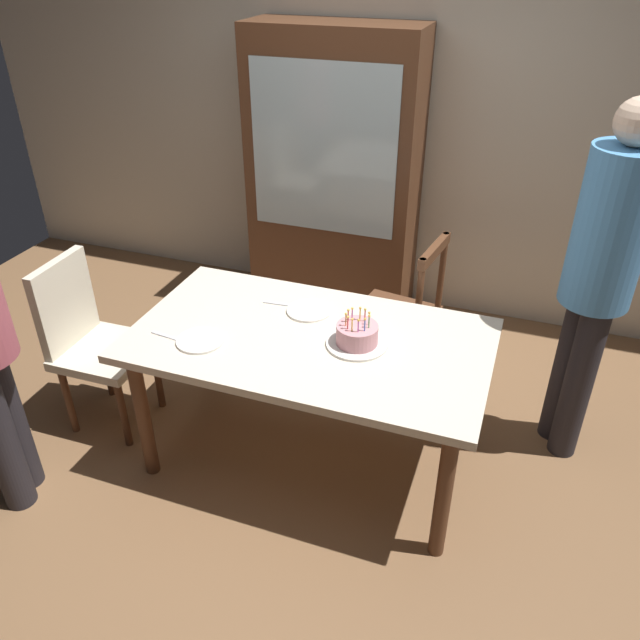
% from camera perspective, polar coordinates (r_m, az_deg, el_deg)
% --- Properties ---
extents(ground, '(6.40, 6.40, 0.00)m').
position_cam_1_polar(ground, '(3.36, -0.82, -12.32)').
color(ground, brown).
extents(back_wall, '(6.40, 0.10, 2.60)m').
position_cam_1_polar(back_wall, '(4.32, 8.11, 17.59)').
color(back_wall, beige).
rests_on(back_wall, ground).
extents(dining_table, '(1.65, 0.92, 0.75)m').
position_cam_1_polar(dining_table, '(2.94, -0.92, -2.98)').
color(dining_table, beige).
rests_on(dining_table, ground).
extents(birthday_cake, '(0.28, 0.28, 0.17)m').
position_cam_1_polar(birthday_cake, '(2.81, 3.39, -1.47)').
color(birthday_cake, silver).
rests_on(birthday_cake, dining_table).
extents(plate_near_celebrant, '(0.22, 0.22, 0.01)m').
position_cam_1_polar(plate_near_celebrant, '(2.90, -10.84, -1.83)').
color(plate_near_celebrant, white).
rests_on(plate_near_celebrant, dining_table).
extents(plate_far_side, '(0.22, 0.22, 0.01)m').
position_cam_1_polar(plate_far_side, '(3.07, -1.01, 0.87)').
color(plate_far_side, white).
rests_on(plate_far_side, dining_table).
extents(fork_near_celebrant, '(0.18, 0.04, 0.01)m').
position_cam_1_polar(fork_near_celebrant, '(2.96, -13.71, -1.47)').
color(fork_near_celebrant, silver).
rests_on(fork_near_celebrant, dining_table).
extents(fork_far_side, '(0.18, 0.03, 0.01)m').
position_cam_1_polar(fork_far_side, '(3.14, -3.65, 1.46)').
color(fork_far_side, silver).
rests_on(fork_far_side, dining_table).
extents(chair_spindle_back, '(0.50, 0.50, 0.95)m').
position_cam_1_polar(chair_spindle_back, '(3.62, 7.18, 0.22)').
color(chair_spindle_back, '#56331E').
rests_on(chair_spindle_back, ground).
extents(chair_upholstered, '(0.45, 0.45, 0.95)m').
position_cam_1_polar(chair_upholstered, '(3.51, -20.28, -1.37)').
color(chair_upholstered, beige).
rests_on(chair_upholstered, ground).
extents(person_guest, '(0.32, 0.32, 1.80)m').
position_cam_1_polar(person_guest, '(3.12, 24.16, 4.13)').
color(person_guest, '#262328').
rests_on(person_guest, ground).
extents(china_cabinet, '(1.10, 0.45, 1.90)m').
position_cam_1_polar(china_cabinet, '(4.25, 1.28, 12.76)').
color(china_cabinet, '#56331E').
rests_on(china_cabinet, ground).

